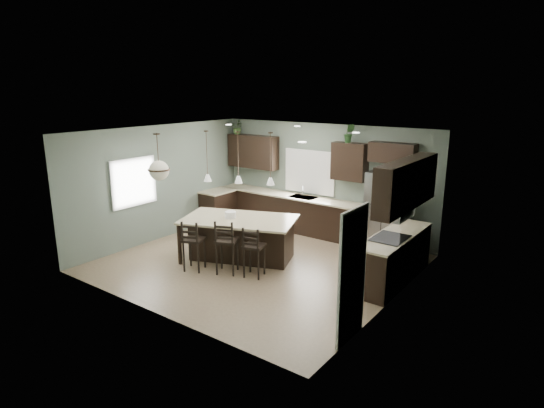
{
  "coord_description": "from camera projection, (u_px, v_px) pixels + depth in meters",
  "views": [
    {
      "loc": [
        5.65,
        -7.18,
        3.67
      ],
      "look_at": [
        0.1,
        0.4,
        1.25
      ],
      "focal_mm": 30.0,
      "sensor_mm": 36.0,
      "label": 1
    }
  ],
  "objects": [
    {
      "name": "window_left",
      "position": [
        133.0,
        182.0,
        10.46
      ],
      "size": [
        0.02,
        1.1,
        1.0
      ],
      "primitive_type": "cube",
      "color": "white",
      "rests_on": "room_shell"
    },
    {
      "name": "fridge_header",
      "position": [
        393.0,
        153.0,
        10.15
      ],
      "size": [
        1.05,
        0.34,
        0.45
      ],
      "primitive_type": "cube",
      "color": "black",
      "rests_on": "room_shell"
    },
    {
      "name": "pendant_right",
      "position": [
        270.0,
        159.0,
        9.28
      ],
      "size": [
        0.17,
        0.17,
        1.1
      ],
      "primitive_type": null,
      "color": "white",
      "rests_on": "room_shell"
    },
    {
      "name": "pendant_left",
      "position": [
        207.0,
        156.0,
        9.64
      ],
      "size": [
        0.17,
        0.17,
        1.1
      ],
      "primitive_type": null,
      "color": "silver",
      "rests_on": "room_shell"
    },
    {
      "name": "pantry_door",
      "position": [
        352.0,
        276.0,
        6.59
      ],
      "size": [
        0.04,
        0.82,
        2.04
      ],
      "primitive_type": "cube",
      "color": "white",
      "rests_on": "ground"
    },
    {
      "name": "serving_dish",
      "position": [
        230.0,
        215.0,
        9.82
      ],
      "size": [
        0.24,
        0.24,
        0.14
      ],
      "primitive_type": "cylinder",
      "color": "white",
      "rests_on": "kitchen_island"
    },
    {
      "name": "plant_back_left",
      "position": [
        238.0,
        127.0,
        12.62
      ],
      "size": [
        0.4,
        0.36,
        0.4
      ],
      "primitive_type": "imported",
      "rotation": [
        0.0,
        0.0,
        0.14
      ],
      "color": "#304B21",
      "rests_on": "back_upper_left"
    },
    {
      "name": "plant_back_right",
      "position": [
        349.0,
        133.0,
        10.65
      ],
      "size": [
        0.3,
        0.27,
        0.44
      ],
      "primitive_type": "imported",
      "rotation": [
        0.0,
        0.0,
        0.38
      ],
      "color": "#275123",
      "rests_on": "back_upper_right"
    },
    {
      "name": "wall_oven_front",
      "position": [
        374.0,
        260.0,
        8.74
      ],
      "size": [
        0.01,
        0.72,
        0.6
      ],
      "primitive_type": "cube",
      "color": "gray",
      "rests_on": "right_lower_cabs"
    },
    {
      "name": "chandelier",
      "position": [
        158.0,
        157.0,
        9.03
      ],
      "size": [
        0.44,
        0.44,
        0.95
      ],
      "primitive_type": null,
      "color": "beige",
      "rests_on": "room_shell"
    },
    {
      "name": "cooktop",
      "position": [
        390.0,
        238.0,
        8.46
      ],
      "size": [
        0.58,
        0.75,
        0.02
      ],
      "primitive_type": "cube",
      "color": "black",
      "rests_on": "right_countertop"
    },
    {
      "name": "microwave",
      "position": [
        397.0,
        208.0,
        8.25
      ],
      "size": [
        0.4,
        0.75,
        0.4
      ],
      "primitive_type": "cube",
      "color": "gray",
      "rests_on": "right_upper_cabs"
    },
    {
      "name": "right_lower_cabs",
      "position": [
        395.0,
        259.0,
        8.78
      ],
      "size": [
        0.6,
        2.35,
        0.9
      ],
      "primitive_type": "cube",
      "color": "black",
      "rests_on": "ground"
    },
    {
      "name": "back_countertop",
      "position": [
        289.0,
        195.0,
        11.91
      ],
      "size": [
        4.2,
        0.66,
        0.04
      ],
      "primitive_type": "cube",
      "color": "beige",
      "rests_on": "back_lower_cabs"
    },
    {
      "name": "pendant_center",
      "position": [
        238.0,
        157.0,
        9.46
      ],
      "size": [
        0.17,
        0.17,
        1.1
      ],
      "primitive_type": null,
      "color": "white",
      "rests_on": "room_shell"
    },
    {
      "name": "back_lower_cabs",
      "position": [
        289.0,
        212.0,
        12.05
      ],
      "size": [
        4.2,
        0.6,
        0.9
      ],
      "primitive_type": "cube",
      "color": "black",
      "rests_on": "ground"
    },
    {
      "name": "left_return_countertop",
      "position": [
        218.0,
        191.0,
        12.39
      ],
      "size": [
        0.66,
        0.96,
        0.04
      ],
      "primitive_type": "cube",
      "color": "beige",
      "rests_on": "left_return_cabs"
    },
    {
      "name": "sink_inset",
      "position": [
        303.0,
        197.0,
        11.65
      ],
      "size": [
        0.7,
        0.45,
        0.01
      ],
      "primitive_type": "cube",
      "color": "gray",
      "rests_on": "back_countertop"
    },
    {
      "name": "faucet",
      "position": [
        302.0,
        192.0,
        11.59
      ],
      "size": [
        0.02,
        0.02,
        0.28
      ],
      "primitive_type": "cylinder",
      "color": "silver",
      "rests_on": "back_countertop"
    },
    {
      "name": "right_countertop",
      "position": [
        395.0,
        236.0,
        8.68
      ],
      "size": [
        0.66,
        2.35,
        0.04
      ],
      "primitive_type": "cube",
      "color": "beige",
      "rests_on": "right_lower_cabs"
    },
    {
      "name": "bar_stool_right",
      "position": [
        254.0,
        251.0,
        8.96
      ],
      "size": [
        0.48,
        0.48,
        1.05
      ],
      "primitive_type": "cube",
      "rotation": [
        0.0,
        0.0,
        0.26
      ],
      "color": "black",
      "rests_on": "ground"
    },
    {
      "name": "room_shell",
      "position": [
        257.0,
        186.0,
        9.33
      ],
      "size": [
        6.0,
        6.0,
        6.0
      ],
      "color": "slate",
      "rests_on": "ground"
    },
    {
      "name": "back_upper_right",
      "position": [
        350.0,
        162.0,
        10.83
      ],
      "size": [
        0.85,
        0.34,
        0.9
      ],
      "primitive_type": "cube",
      "color": "black",
      "rests_on": "room_shell"
    },
    {
      "name": "bar_stool_left",
      "position": [
        194.0,
        245.0,
        9.28
      ],
      "size": [
        0.52,
        0.52,
        1.08
      ],
      "primitive_type": "cube",
      "rotation": [
        0.0,
        0.0,
        0.37
      ],
      "color": "black",
      "rests_on": "ground"
    },
    {
      "name": "bar_stool_center",
      "position": [
        227.0,
        246.0,
        9.13
      ],
      "size": [
        0.56,
        0.56,
        1.14
      ],
      "primitive_type": "cube",
      "rotation": [
        0.0,
        0.0,
        0.45
      ],
      "color": "black",
      "rests_on": "ground"
    },
    {
      "name": "right_upper_cabs",
      "position": [
        407.0,
        184.0,
        8.33
      ],
      "size": [
        0.34,
        2.35,
        0.9
      ],
      "primitive_type": "cube",
      "color": "black",
      "rests_on": "room_shell"
    },
    {
      "name": "left_return_cabs",
      "position": [
        218.0,
        208.0,
        12.52
      ],
      "size": [
        0.6,
        0.9,
        0.9
      ],
      "primitive_type": "cube",
      "color": "black",
      "rests_on": "ground"
    },
    {
      "name": "ground",
      "position": [
        257.0,
        263.0,
        9.76
      ],
      "size": [
        6.0,
        6.0,
        0.0
      ],
      "primitive_type": "plane",
      "color": "#9E8466",
      "rests_on": "ground"
    },
    {
      "name": "window_back",
      "position": [
        310.0,
        172.0,
        11.74
      ],
      "size": [
        1.35,
        0.02,
        1.0
      ],
      "primitive_type": "cube",
      "color": "white",
      "rests_on": "room_shell"
    },
    {
      "name": "kitchen_island",
      "position": [
        240.0,
        239.0,
        9.91
      ],
      "size": [
        2.74,
        2.15,
        0.92
      ],
      "primitive_type": "cube",
      "rotation": [
        0.0,
        0.0,
        0.37
      ],
      "color": "black",
      "rests_on": "ground"
    },
    {
      "name": "back_upper_left",
      "position": [
        253.0,
        152.0,
        12.52
      ],
      "size": [
        1.55,
        0.34,
        0.9
      ],
      "primitive_type": "cube",
      "color": "black",
      "rests_on": "room_shell"
    },
    {
      "name": "refrigerator",
      "position": [
        388.0,
        212.0,
        10.29
      ],
      "size": [
        0.9,
        0.74,
        1.85
      ],
      "primitive_type": "cube",
      "color": "gray",
      "rests_on": "ground"
    }
  ]
}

